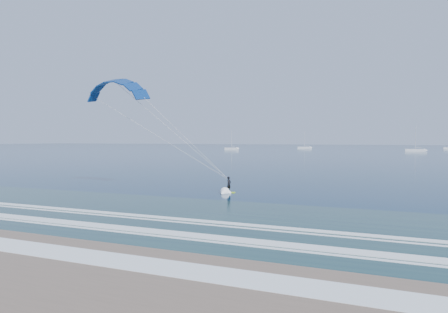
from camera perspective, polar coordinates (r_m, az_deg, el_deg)
ground at (r=23.41m, az=-23.46°, el=-12.10°), size 900.00×900.00×0.00m
kitesurfer_rig at (r=43.99m, az=-7.99°, el=4.08°), size 17.72×6.49×13.63m
sailboat_0 at (r=226.79m, az=1.09°, el=1.15°), size 7.78×2.40×10.80m
sailboat_1 at (r=259.38m, az=11.44°, el=1.26°), size 8.43×2.40×11.41m
sailboat_2 at (r=213.25m, az=25.67°, el=0.83°), size 9.12×2.40×12.60m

